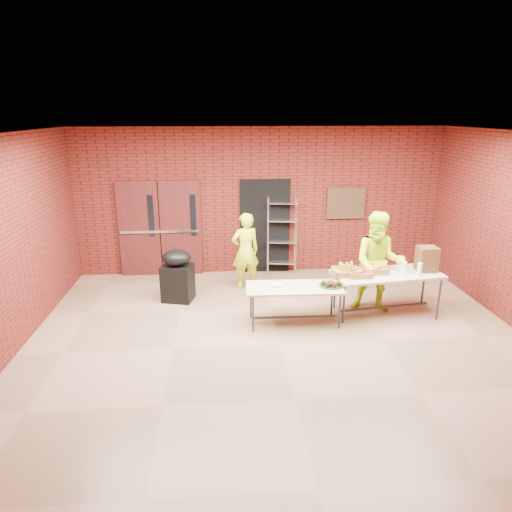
{
  "coord_description": "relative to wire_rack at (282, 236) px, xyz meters",
  "views": [
    {
      "loc": [
        -0.88,
        -6.35,
        3.49
      ],
      "look_at": [
        -0.26,
        1.4,
        1.02
      ],
      "focal_mm": 32.0,
      "sensor_mm": 36.0,
      "label": 1
    }
  ],
  "objects": [
    {
      "name": "table_right",
      "position": [
        1.56,
        -2.33,
        -0.16
      ],
      "size": [
        1.97,
        1.02,
        0.78
      ],
      "rotation": [
        0.0,
        0.0,
        0.13
      ],
      "color": "#BEAA91",
      "rests_on": "room"
    },
    {
      "name": "double_doors",
      "position": [
        -2.66,
        0.12,
        0.18
      ],
      "size": [
        1.78,
        0.12,
        2.1
      ],
      "color": "#4B1516",
      "rests_on": "room"
    },
    {
      "name": "coffee_dispenser",
      "position": [
        2.29,
        -2.25,
        0.13
      ],
      "size": [
        0.34,
        0.3,
        0.44
      ],
      "primitive_type": "cube",
      "color": "#522F1C",
      "rests_on": "table_right"
    },
    {
      "name": "bronze_plaque",
      "position": [
        1.44,
        0.13,
        0.68
      ],
      "size": [
        0.85,
        0.04,
        0.7
      ],
      "primitive_type": "cube",
      "color": "#462E1C",
      "rests_on": "room"
    },
    {
      "name": "muffin_tray",
      "position": [
        0.49,
        -2.59,
        -0.16
      ],
      "size": [
        0.39,
        0.39,
        0.1
      ],
      "color": "#134817",
      "rests_on": "table_left"
    },
    {
      "name": "wire_rack",
      "position": [
        0.0,
        0.0,
        0.0
      ],
      "size": [
        0.66,
        0.31,
        1.74
      ],
      "primitive_type": null,
      "rotation": [
        0.0,
        0.0,
        -0.15
      ],
      "color": "#BABAC2",
      "rests_on": "room"
    },
    {
      "name": "covered_grill",
      "position": [
        -2.19,
        -1.4,
        -0.37
      ],
      "size": [
        0.65,
        0.59,
        1.01
      ],
      "rotation": [
        0.0,
        0.0,
        -0.25
      ],
      "color": "black",
      "rests_on": "room"
    },
    {
      "name": "volunteer_man",
      "position": [
        1.44,
        -2.17,
        0.05
      ],
      "size": [
        1.07,
        0.94,
        1.84
      ],
      "primitive_type": "imported",
      "rotation": [
        0.0,
        0.0,
        -0.32
      ],
      "color": "#CCEF1A",
      "rests_on": "room"
    },
    {
      "name": "cup_stack_mid",
      "position": [
        2.05,
        -2.53,
        0.03
      ],
      "size": [
        0.08,
        0.08,
        0.24
      ],
      "primitive_type": "cylinder",
      "color": "white",
      "rests_on": "table_right"
    },
    {
      "name": "basket_apples",
      "position": [
        1.02,
        -2.45,
        -0.04
      ],
      "size": [
        0.4,
        0.31,
        0.12
      ],
      "color": "#9B6D3E",
      "rests_on": "table_right"
    },
    {
      "name": "napkin_box",
      "position": [
        -0.43,
        -2.58,
        -0.17
      ],
      "size": [
        0.16,
        0.11,
        0.05
      ],
      "primitive_type": "cube",
      "color": "white",
      "rests_on": "table_left"
    },
    {
      "name": "table_left",
      "position": [
        -0.13,
        -2.58,
        -0.26
      ],
      "size": [
        1.65,
        0.73,
        0.67
      ],
      "rotation": [
        0.0,
        0.0,
        -0.03
      ],
      "color": "#BEAA91",
      "rests_on": "room"
    },
    {
      "name": "volunteer_woman",
      "position": [
        -0.86,
        -0.84,
        -0.08
      ],
      "size": [
        0.66,
        0.52,
        1.58
      ],
      "primitive_type": "imported",
      "rotation": [
        0.0,
        0.0,
        3.41
      ],
      "color": "#CCEF1A",
      "rests_on": "room"
    },
    {
      "name": "room",
      "position": [
        -0.46,
        -3.32,
        0.73
      ],
      "size": [
        8.08,
        7.08,
        3.28
      ],
      "color": "brown",
      "rests_on": "ground"
    },
    {
      "name": "dark_doorway",
      "position": [
        -0.36,
        0.14,
        0.18
      ],
      "size": [
        1.1,
        0.06,
        2.1
      ],
      "primitive_type": "cube",
      "color": "black",
      "rests_on": "room"
    },
    {
      "name": "cup_stack_front",
      "position": [
        1.81,
        -2.43,
        0.02
      ],
      "size": [
        0.08,
        0.08,
        0.24
      ],
      "primitive_type": "cylinder",
      "color": "white",
      "rests_on": "table_right"
    },
    {
      "name": "basket_bananas",
      "position": [
        0.81,
        -2.37,
        -0.03
      ],
      "size": [
        0.46,
        0.36,
        0.14
      ],
      "color": "#9B6D3E",
      "rests_on": "table_right"
    },
    {
      "name": "basket_oranges",
      "position": [
        1.33,
        -2.27,
        -0.03
      ],
      "size": [
        0.45,
        0.35,
        0.14
      ],
      "color": "#9B6D3E",
      "rests_on": "table_right"
    },
    {
      "name": "cup_stack_back",
      "position": [
        1.84,
        -2.26,
        0.04
      ],
      "size": [
        0.09,
        0.09,
        0.26
      ],
      "primitive_type": "cylinder",
      "color": "white",
      "rests_on": "table_right"
    }
  ]
}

